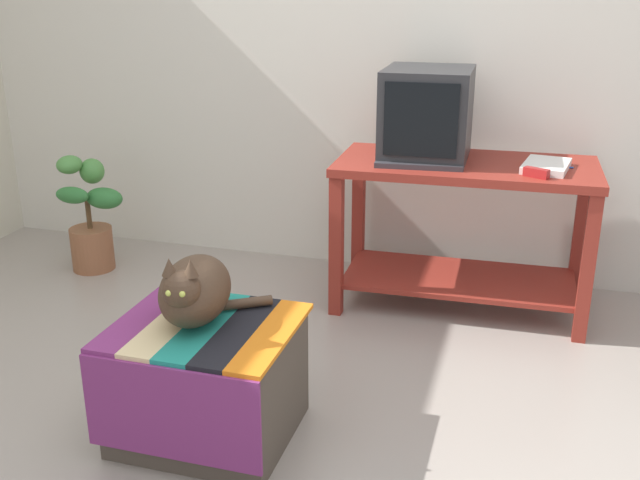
{
  "coord_description": "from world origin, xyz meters",
  "views": [
    {
      "loc": [
        0.81,
        -1.83,
        1.56
      ],
      "look_at": [
        0.01,
        0.85,
        0.55
      ],
      "focal_mm": 41.47,
      "sensor_mm": 36.0,
      "label": 1
    }
  ],
  "objects_px": {
    "desk": "(463,211)",
    "ottoman_with_blanket": "(207,380)",
    "cat": "(195,290)",
    "keyboard": "(419,164)",
    "potted_plant": "(91,221)",
    "stapler": "(536,173)",
    "tv_monitor": "(427,115)",
    "book": "(546,166)"
  },
  "relations": [
    {
      "from": "tv_monitor",
      "to": "book",
      "type": "xyz_separation_m",
      "value": [
        0.56,
        -0.07,
        -0.19
      ]
    },
    {
      "from": "ottoman_with_blanket",
      "to": "stapler",
      "type": "height_order",
      "value": "stapler"
    },
    {
      "from": "ottoman_with_blanket",
      "to": "cat",
      "type": "height_order",
      "value": "cat"
    },
    {
      "from": "tv_monitor",
      "to": "cat",
      "type": "relative_size",
      "value": 1.17
    },
    {
      "from": "desk",
      "to": "stapler",
      "type": "bearing_deg",
      "value": -32.54
    },
    {
      "from": "cat",
      "to": "stapler",
      "type": "relative_size",
      "value": 3.72
    },
    {
      "from": "desk",
      "to": "ottoman_with_blanket",
      "type": "height_order",
      "value": "desk"
    },
    {
      "from": "ottoman_with_blanket",
      "to": "potted_plant",
      "type": "bearing_deg",
      "value": 135.18
    },
    {
      "from": "keyboard",
      "to": "ottoman_with_blanket",
      "type": "height_order",
      "value": "keyboard"
    },
    {
      "from": "potted_plant",
      "to": "stapler",
      "type": "height_order",
      "value": "stapler"
    },
    {
      "from": "desk",
      "to": "potted_plant",
      "type": "xyz_separation_m",
      "value": [
        -2.01,
        -0.1,
        -0.21
      ]
    },
    {
      "from": "tv_monitor",
      "to": "book",
      "type": "relative_size",
      "value": 1.68
    },
    {
      "from": "ottoman_with_blanket",
      "to": "cat",
      "type": "bearing_deg",
      "value": 156.8
    },
    {
      "from": "cat",
      "to": "potted_plant",
      "type": "relative_size",
      "value": 0.64
    },
    {
      "from": "book",
      "to": "ottoman_with_blanket",
      "type": "xyz_separation_m",
      "value": [
        -1.08,
        -1.34,
        -0.53
      ]
    },
    {
      "from": "book",
      "to": "potted_plant",
      "type": "height_order",
      "value": "book"
    },
    {
      "from": "cat",
      "to": "stapler",
      "type": "distance_m",
      "value": 1.6
    },
    {
      "from": "potted_plant",
      "to": "keyboard",
      "type": "bearing_deg",
      "value": -1.31
    },
    {
      "from": "desk",
      "to": "stapler",
      "type": "height_order",
      "value": "stapler"
    },
    {
      "from": "book",
      "to": "cat",
      "type": "height_order",
      "value": "book"
    },
    {
      "from": "ottoman_with_blanket",
      "to": "desk",
      "type": "bearing_deg",
      "value": 62.2
    },
    {
      "from": "ottoman_with_blanket",
      "to": "stapler",
      "type": "xyz_separation_m",
      "value": [
        1.04,
        1.18,
        0.53
      ]
    },
    {
      "from": "stapler",
      "to": "desk",
      "type": "bearing_deg",
      "value": 84.26
    },
    {
      "from": "desk",
      "to": "book",
      "type": "bearing_deg",
      "value": -7.08
    },
    {
      "from": "cat",
      "to": "potted_plant",
      "type": "height_order",
      "value": "cat"
    },
    {
      "from": "tv_monitor",
      "to": "ottoman_with_blanket",
      "type": "xyz_separation_m",
      "value": [
        -0.52,
        -1.41,
        -0.72
      ]
    },
    {
      "from": "cat",
      "to": "stapler",
      "type": "xyz_separation_m",
      "value": [
        1.08,
        1.17,
        0.2
      ]
    },
    {
      "from": "desk",
      "to": "cat",
      "type": "height_order",
      "value": "desk"
    },
    {
      "from": "potted_plant",
      "to": "cat",
      "type": "bearing_deg",
      "value": -45.27
    },
    {
      "from": "desk",
      "to": "tv_monitor",
      "type": "bearing_deg",
      "value": 166.82
    },
    {
      "from": "desk",
      "to": "ottoman_with_blanket",
      "type": "bearing_deg",
      "value": -119.68
    },
    {
      "from": "tv_monitor",
      "to": "potted_plant",
      "type": "bearing_deg",
      "value": -177.48
    },
    {
      "from": "potted_plant",
      "to": "tv_monitor",
      "type": "bearing_deg",
      "value": 4.4
    },
    {
      "from": "tv_monitor",
      "to": "keyboard",
      "type": "relative_size",
      "value": 1.19
    },
    {
      "from": "keyboard",
      "to": "ottoman_with_blanket",
      "type": "bearing_deg",
      "value": -118.6
    },
    {
      "from": "tv_monitor",
      "to": "keyboard",
      "type": "height_order",
      "value": "tv_monitor"
    },
    {
      "from": "desk",
      "to": "keyboard",
      "type": "distance_m",
      "value": 0.35
    },
    {
      "from": "potted_plant",
      "to": "stapler",
      "type": "bearing_deg",
      "value": -2.23
    },
    {
      "from": "keyboard",
      "to": "stapler",
      "type": "bearing_deg",
      "value": -11.0
    },
    {
      "from": "desk",
      "to": "keyboard",
      "type": "relative_size",
      "value": 3.07
    },
    {
      "from": "cat",
      "to": "keyboard",
      "type": "bearing_deg",
      "value": 57.36
    },
    {
      "from": "cat",
      "to": "ottoman_with_blanket",
      "type": "bearing_deg",
      "value": -31.27
    }
  ]
}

